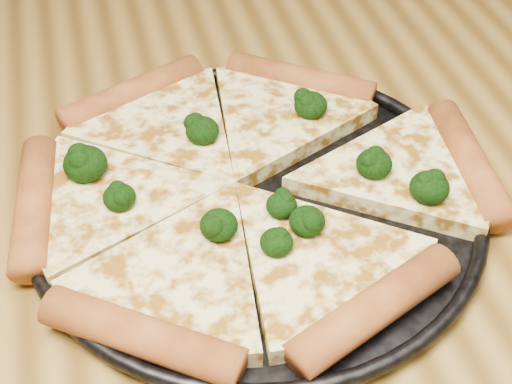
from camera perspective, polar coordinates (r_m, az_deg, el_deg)
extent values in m
cube|color=olive|center=(0.56, -9.08, -6.93)|extent=(1.20, 0.90, 0.04)
cube|color=brown|center=(1.23, 16.08, 0.48)|extent=(0.06, 0.06, 0.71)
cylinder|color=black|center=(0.58, 0.00, -0.94)|extent=(0.34, 0.34, 0.01)
torus|color=black|center=(0.57, 0.00, -0.44)|extent=(0.35, 0.35, 0.01)
cylinder|color=#BA692E|center=(0.68, 3.40, 8.58)|extent=(0.13, 0.10, 0.03)
cylinder|color=#BA692E|center=(0.67, -9.48, 7.43)|extent=(0.14, 0.08, 0.03)
cylinder|color=#BA692E|center=(0.58, -16.63, -0.94)|extent=(0.04, 0.14, 0.03)
cylinder|color=#BA692E|center=(0.48, -8.76, -10.85)|extent=(0.13, 0.10, 0.03)
cylinder|color=#BA692E|center=(0.50, 9.09, -8.81)|extent=(0.14, 0.08, 0.03)
cylinder|color=#BA692E|center=(0.61, 16.05, 2.23)|extent=(0.04, 0.14, 0.03)
ellipsoid|color=black|center=(0.58, -12.97, 2.12)|extent=(0.03, 0.03, 0.03)
ellipsoid|color=black|center=(0.52, -2.87, -2.55)|extent=(0.03, 0.03, 0.02)
ellipsoid|color=black|center=(0.54, 1.98, -1.02)|extent=(0.02, 0.02, 0.02)
ellipsoid|color=black|center=(0.58, 9.05, 2.14)|extent=(0.03, 0.03, 0.02)
ellipsoid|color=black|center=(0.63, 4.22, 6.67)|extent=(0.03, 0.03, 0.02)
ellipsoid|color=black|center=(0.53, 3.94, -2.25)|extent=(0.03, 0.03, 0.02)
ellipsoid|color=black|center=(0.51, 1.58, -3.87)|extent=(0.02, 0.02, 0.02)
ellipsoid|color=black|center=(0.57, 13.17, 0.33)|extent=(0.03, 0.03, 0.02)
ellipsoid|color=black|center=(0.60, -4.13, 4.74)|extent=(0.03, 0.03, 0.02)
ellipsoid|color=black|center=(0.55, -10.45, -0.39)|extent=(0.02, 0.02, 0.02)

